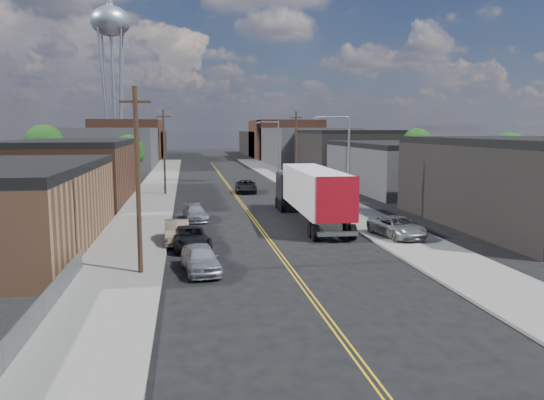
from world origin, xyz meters
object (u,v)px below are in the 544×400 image
object	(u,v)px
car_left_d	(195,213)
car_right_lot_b	(329,199)
car_right_lot_c	(314,185)
car_ahead_truck	(246,186)
water_tower	(111,27)
semi_truck	(309,191)
car_left_c	(190,238)
car_right_lot_a	(397,227)
car_left_a	(200,259)
car_left_b	(177,232)

from	to	relation	value
car_left_d	car_right_lot_b	distance (m)	14.67
car_right_lot_c	car_ahead_truck	size ratio (longest dim) A/B	0.68
water_tower	car_ahead_truck	xyz separation A→B (m)	(23.50, -64.05, -29.88)
semi_truck	car_left_d	xyz separation A→B (m)	(-9.50, 1.96, -1.98)
car_left_c	water_tower	bearing A→B (deg)	92.63
car_left_c	car_right_lot_b	xyz separation A→B (m)	(13.98, 16.60, 0.08)
car_left_c	car_left_d	size ratio (longest dim) A/B	1.17
water_tower	car_right_lot_c	world-z (taller)	water_tower
car_right_lot_a	car_ahead_truck	xyz separation A→B (m)	(-7.61, 29.20, -0.11)
car_right_lot_c	car_left_c	bearing A→B (deg)	-116.36
car_right_lot_c	car_right_lot_b	bearing A→B (deg)	-95.94
water_tower	car_left_c	world-z (taller)	water_tower
car_left_a	car_ahead_truck	bearing A→B (deg)	72.40
semi_truck	car_right_lot_c	xyz separation A→B (m)	(5.64, 21.16, -1.83)
car_left_c	car_ahead_truck	size ratio (longest dim) A/B	0.93
water_tower	semi_truck	world-z (taller)	water_tower
water_tower	car_left_a	xyz separation A→B (m)	(17.00, -100.00, -29.88)
water_tower	car_right_lot_b	bearing A→B (deg)	-68.53
water_tower	car_left_c	xyz separation A→B (m)	(16.46, -94.00, -29.93)
car_left_d	car_left_a	bearing A→B (deg)	-97.16
car_left_b	water_tower	bearing A→B (deg)	97.28
car_right_lot_b	car_right_lot_c	world-z (taller)	car_right_lot_c
car_left_d	car_ahead_truck	distance (m)	20.28
water_tower	car_right_lot_c	distance (m)	77.63
water_tower	car_ahead_truck	size ratio (longest dim) A/B	6.68
semi_truck	car_right_lot_a	bearing A→B (deg)	-58.42
water_tower	car_right_lot_b	xyz separation A→B (m)	(30.45, -77.40, -29.85)
car_ahead_truck	car_right_lot_a	bearing A→B (deg)	-70.58
car_left_a	car_left_d	bearing A→B (deg)	82.65
car_left_d	car_right_lot_a	distance (m)	17.29
car_left_d	car_right_lot_b	world-z (taller)	car_right_lot_b
car_left_a	car_right_lot_a	distance (m)	15.64
car_left_a	car_right_lot_c	size ratio (longest dim) A/B	1.20
car_left_c	car_right_lot_a	world-z (taller)	car_right_lot_a
car_left_b	car_right_lot_c	xyz separation A→B (m)	(16.54, 28.13, 0.02)
car_left_a	car_right_lot_b	xyz separation A→B (m)	(13.45, 22.60, 0.02)
car_left_b	car_right_lot_a	xyz separation A→B (m)	(15.51, -1.06, 0.10)
water_tower	car_right_lot_a	world-z (taller)	water_tower
semi_truck	car_right_lot_c	size ratio (longest dim) A/B	4.65
semi_truck	car_left_a	size ratio (longest dim) A/B	3.89
water_tower	car_left_d	size ratio (longest dim) A/B	8.39
car_right_lot_c	car_ahead_truck	bearing A→B (deg)	-178.75
car_left_b	car_right_lot_b	size ratio (longest dim) A/B	1.05
car_left_d	car_right_lot_b	xyz separation A→B (m)	(13.45, 5.86, 0.16)
car_left_d	car_right_lot_a	size ratio (longest dim) A/B	0.84
car_left_d	car_right_lot_c	world-z (taller)	car_right_lot_c
semi_truck	car_left_d	size ratio (longest dim) A/B	4.00
water_tower	car_right_lot_c	bearing A→B (deg)	-63.36
car_right_lot_a	car_right_lot_c	bearing A→B (deg)	77.98
car_left_c	car_right_lot_c	distance (m)	33.80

